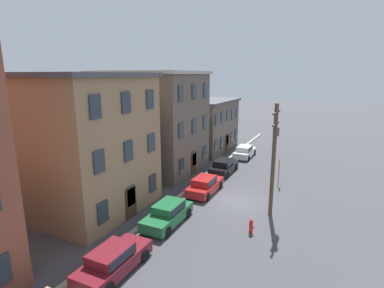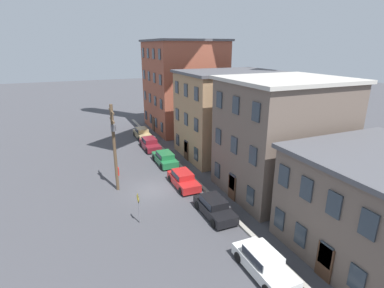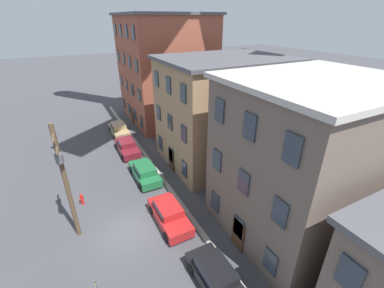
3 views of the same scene
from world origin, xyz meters
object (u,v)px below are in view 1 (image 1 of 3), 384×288
at_px(car_red, 205,185).
at_px(utility_pole, 274,154).
at_px(caution_sign, 279,168).
at_px(car_white, 245,151).
at_px(car_maroon, 113,260).
at_px(car_green, 168,213).
at_px(fire_hydrant, 251,226).
at_px(car_black, 224,166).

relative_size(car_red, utility_pole, 0.55).
bearing_deg(caution_sign, car_white, 34.11).
bearing_deg(car_maroon, caution_sign, -18.38).
height_order(car_maroon, utility_pole, utility_pole).
bearing_deg(caution_sign, car_red, 130.24).
relative_size(car_maroon, car_white, 1.00).
bearing_deg(car_green, car_red, -1.61).
height_order(caution_sign, fire_hydrant, caution_sign).
height_order(car_green, car_white, same).
bearing_deg(utility_pole, car_red, 74.20).
relative_size(car_maroon, car_black, 1.00).
distance_m(car_maroon, car_black, 17.63).
xyz_separation_m(utility_pole, fire_hydrant, (-3.27, 0.59, -4.06)).
distance_m(car_black, utility_pole, 10.45).
relative_size(car_black, caution_sign, 1.74).
height_order(caution_sign, utility_pole, utility_pole).
distance_m(car_maroon, car_white, 24.45).
xyz_separation_m(car_maroon, car_white, (24.45, 0.00, 0.00)).
bearing_deg(car_red, car_black, 3.39).
bearing_deg(car_black, fire_hydrant, -152.19).
distance_m(caution_sign, fire_hydrant, 9.58).
bearing_deg(car_black, car_white, -2.44).
xyz_separation_m(car_maroon, fire_hydrant, (6.89, -5.37, -0.27)).
height_order(car_red, utility_pole, utility_pole).
relative_size(car_black, fire_hydrant, 4.58).
bearing_deg(caution_sign, car_maroon, 161.62).
height_order(car_maroon, fire_hydrant, car_maroon).
relative_size(car_green, utility_pole, 0.55).
bearing_deg(caution_sign, car_black, 77.96).
relative_size(car_black, utility_pole, 0.55).
bearing_deg(car_green, car_white, -0.36).
bearing_deg(car_green, caution_sign, -27.71).
bearing_deg(caution_sign, car_green, 152.29).
distance_m(car_maroon, fire_hydrant, 8.74).
bearing_deg(car_green, fire_hydrant, -78.72).
bearing_deg(car_green, car_black, 0.84).
xyz_separation_m(car_green, fire_hydrant, (1.09, -5.49, -0.27)).
xyz_separation_m(car_red, fire_hydrant, (-4.94, -5.32, -0.27)).
relative_size(car_maroon, fire_hydrant, 4.58).
distance_m(car_green, car_white, 18.65).
bearing_deg(car_white, car_red, -179.76).
bearing_deg(car_black, car_green, -179.16).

